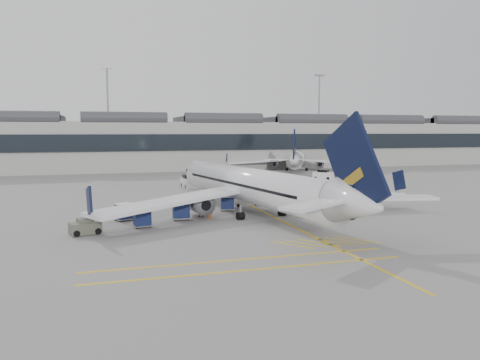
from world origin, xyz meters
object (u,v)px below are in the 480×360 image
object	(u,v)px
baggage_cart_a	(227,203)
ramp_agent_a	(210,210)
airliner_main	(254,187)
pushback_tug	(85,227)
ramp_agent_b	(200,209)
belt_loader	(243,202)

from	to	relation	value
baggage_cart_a	ramp_agent_a	xyz separation A→B (m)	(-2.97, -4.25, 0.00)
airliner_main	pushback_tug	world-z (taller)	airliner_main
ramp_agent_b	ramp_agent_a	bearing A→B (deg)	120.04
airliner_main	ramp_agent_a	world-z (taller)	airliner_main
belt_loader	airliner_main	bearing A→B (deg)	-112.42
belt_loader	ramp_agent_b	xyz separation A→B (m)	(-6.54, -5.69, 0.32)
ramp_agent_a	pushback_tug	distance (m)	12.81
airliner_main	belt_loader	bearing A→B (deg)	72.74
belt_loader	ramp_agent_b	world-z (taller)	belt_loader
baggage_cart_a	ramp_agent_b	size ratio (longest dim) A/B	1.12
baggage_cart_a	ramp_agent_a	distance (m)	5.18
ramp_agent_a	belt_loader	bearing A→B (deg)	18.96
belt_loader	baggage_cart_a	bearing A→B (deg)	-150.04
belt_loader	baggage_cart_a	size ratio (longest dim) A/B	2.34
ramp_agent_a	ramp_agent_b	distance (m)	1.56
baggage_cart_a	airliner_main	bearing A→B (deg)	-48.85
airliner_main	belt_loader	distance (m)	6.86
airliner_main	ramp_agent_b	world-z (taller)	airliner_main
baggage_cart_a	pushback_tug	bearing A→B (deg)	-139.26
belt_loader	baggage_cart_a	distance (m)	3.94
airliner_main	pushback_tug	distance (m)	17.90
baggage_cart_a	pushback_tug	world-z (taller)	baggage_cart_a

